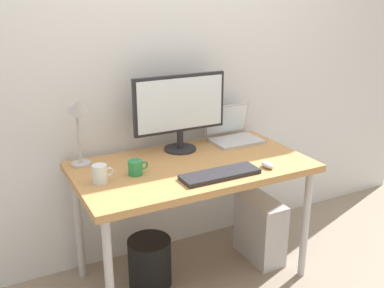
{
  "coord_description": "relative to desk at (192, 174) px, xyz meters",
  "views": [
    {
      "loc": [
        -1.09,
        -2.11,
        1.7
      ],
      "look_at": [
        0.0,
        0.0,
        0.87
      ],
      "focal_mm": 41.55,
      "sensor_mm": 36.0,
      "label": 1
    }
  ],
  "objects": [
    {
      "name": "ground_plane",
      "position": [
        0.0,
        0.0,
        -0.69
      ],
      "size": [
        6.0,
        6.0,
        0.0
      ],
      "primitive_type": "plane",
      "color": "gray"
    },
    {
      "name": "desk_lamp",
      "position": [
        -0.57,
        0.24,
        0.36
      ],
      "size": [
        0.11,
        0.16,
        0.42
      ],
      "color": "#B2B2B7",
      "rests_on": "desk"
    },
    {
      "name": "keyboard",
      "position": [
        0.05,
        -0.23,
        0.08
      ],
      "size": [
        0.44,
        0.14,
        0.02
      ],
      "primitive_type": "cube",
      "color": "#232328",
      "rests_on": "desk"
    },
    {
      "name": "coffee_mug",
      "position": [
        -0.34,
        -0.0,
        0.11
      ],
      "size": [
        0.11,
        0.08,
        0.08
      ],
      "color": "#268C4C",
      "rests_on": "desk"
    },
    {
      "name": "wastebasket",
      "position": [
        -0.27,
        0.04,
        -0.54
      ],
      "size": [
        0.26,
        0.26,
        0.3
      ],
      "primitive_type": "cylinder",
      "color": "black",
      "rests_on": "ground_plane"
    },
    {
      "name": "back_wall",
      "position": [
        0.0,
        0.43,
        0.61
      ],
      "size": [
        4.4,
        0.04,
        2.6
      ],
      "primitive_type": "cube",
      "color": "silver",
      "rests_on": "ground_plane"
    },
    {
      "name": "laptop",
      "position": [
        0.43,
        0.26,
        0.12
      ],
      "size": [
        0.32,
        0.27,
        0.23
      ],
      "color": "#B2B2B7",
      "rests_on": "desk"
    },
    {
      "name": "desk",
      "position": [
        0.0,
        0.0,
        0.0
      ],
      "size": [
        1.34,
        0.74,
        0.75
      ],
      "color": "#B7844C",
      "rests_on": "ground_plane"
    },
    {
      "name": "glass_cup",
      "position": [
        -0.54,
        -0.02,
        0.12
      ],
      "size": [
        0.11,
        0.08,
        0.1
      ],
      "color": "silver",
      "rests_on": "desk"
    },
    {
      "name": "computer_tower",
      "position": [
        0.49,
        -0.02,
        -0.48
      ],
      "size": [
        0.18,
        0.36,
        0.42
      ],
      "primitive_type": "cube",
      "color": "#B2B2B7",
      "rests_on": "ground_plane"
    },
    {
      "name": "mouse",
      "position": [
        0.35,
        -0.25,
        0.08
      ],
      "size": [
        0.06,
        0.09,
        0.03
      ],
      "primitive_type": "ellipsoid",
      "color": "#B2B2B7",
      "rests_on": "desk"
    },
    {
      "name": "monitor",
      "position": [
        0.04,
        0.24,
        0.34
      ],
      "size": [
        0.59,
        0.2,
        0.47
      ],
      "color": "#232328",
      "rests_on": "desk"
    }
  ]
}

